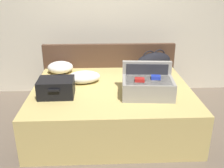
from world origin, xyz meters
TOP-DOWN VIEW (x-y plane):
  - ground_plane at (0.00, 0.00)m, footprint 12.00×12.00m
  - back_wall at (0.00, 1.65)m, footprint 8.00×0.10m
  - bed at (0.00, 0.40)m, footprint 1.99×1.60m
  - headboard at (0.00, 1.24)m, footprint 2.03×0.08m
  - hard_case_large at (0.41, 0.15)m, footprint 0.62×0.47m
  - hard_case_medium at (-0.66, 0.19)m, footprint 0.42×0.35m
  - duffel_bag at (0.64, 0.99)m, footprint 0.61×0.40m
  - pillow_near_headboard at (-0.36, 0.59)m, footprint 0.47×0.33m
  - pillow_center_head at (-0.72, 1.01)m, footprint 0.38×0.33m

SIDE VIEW (x-z plane):
  - ground_plane at x=0.00m, z-range 0.00..0.00m
  - bed at x=0.00m, z-range 0.00..0.54m
  - headboard at x=0.00m, z-range 0.00..0.91m
  - pillow_near_headboard at x=-0.36m, z-range 0.54..0.70m
  - pillow_center_head at x=-0.72m, z-range 0.54..0.71m
  - hard_case_medium at x=-0.66m, z-range 0.54..0.75m
  - hard_case_large at x=0.41m, z-range 0.48..0.85m
  - duffel_bag at x=0.64m, z-range 0.52..0.86m
  - back_wall at x=0.00m, z-range 0.00..2.60m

